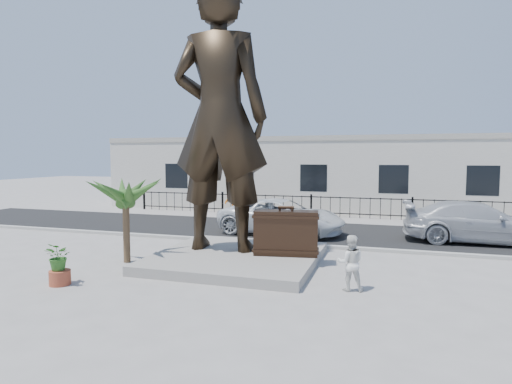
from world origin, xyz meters
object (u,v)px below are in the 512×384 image
Objects in this scene: statue at (220,117)px; suitcase at (286,233)px; car_white at (282,217)px; tourist at (350,263)px.

statue is 4.41× the size of suitcase.
car_white is (-1.40, 5.16, -0.23)m from suitcase.
statue is 4.47m from suitcase.
suitcase is 5.35m from car_white.
suitcase is 1.40× the size of tourist.
suitcase reaches higher than tourist.
car_white is at bearing -74.20° from tourist.
suitcase reaches higher than car_white.
tourist is (2.23, -2.18, -0.29)m from suitcase.
car_white is at bearing 96.65° from suitcase.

